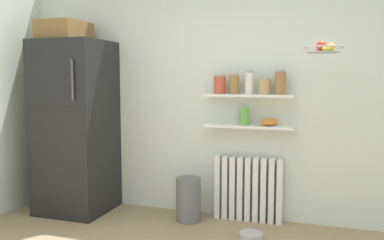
{
  "coord_description": "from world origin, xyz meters",
  "views": [
    {
      "loc": [
        1.03,
        -2.06,
        1.45
      ],
      "look_at": [
        -0.17,
        1.6,
        1.05
      ],
      "focal_mm": 37.57,
      "sensor_mm": 36.0,
      "label": 1
    }
  ],
  "objects_px": {
    "radiator": "(248,189)",
    "storage_jar_4": "(280,83)",
    "storage_jar_3": "(265,86)",
    "vase": "(244,116)",
    "shelf_bowl": "(269,122)",
    "storage_jar_2": "(249,83)",
    "storage_jar_1": "(234,84)",
    "hanging_fruit_basket": "(324,48)",
    "pet_food_bowl": "(251,236)",
    "refrigerator": "(75,123)",
    "storage_jar_0": "(220,85)",
    "trash_bin": "(188,199)"
  },
  "relations": [
    {
      "from": "refrigerator",
      "to": "shelf_bowl",
      "type": "xyz_separation_m",
      "value": [
        2.05,
        0.24,
        0.05
      ]
    },
    {
      "from": "storage_jar_4",
      "to": "refrigerator",
      "type": "bearing_deg",
      "value": -173.68
    },
    {
      "from": "storage_jar_1",
      "to": "hanging_fruit_basket",
      "type": "relative_size",
      "value": 0.62
    },
    {
      "from": "storage_jar_0",
      "to": "trash_bin",
      "type": "xyz_separation_m",
      "value": [
        -0.27,
        -0.18,
        -1.17
      ]
    },
    {
      "from": "storage_jar_4",
      "to": "hanging_fruit_basket",
      "type": "relative_size",
      "value": 0.72
    },
    {
      "from": "storage_jar_2",
      "to": "shelf_bowl",
      "type": "distance_m",
      "value": 0.43
    },
    {
      "from": "storage_jar_1",
      "to": "radiator",
      "type": "bearing_deg",
      "value": 11.26
    },
    {
      "from": "storage_jar_3",
      "to": "vase",
      "type": "relative_size",
      "value": 0.94
    },
    {
      "from": "radiator",
      "to": "vase",
      "type": "relative_size",
      "value": 4.0
    },
    {
      "from": "hanging_fruit_basket",
      "to": "storage_jar_2",
      "type": "bearing_deg",
      "value": 148.98
    },
    {
      "from": "storage_jar_4",
      "to": "shelf_bowl",
      "type": "xyz_separation_m",
      "value": [
        -0.1,
        0.0,
        -0.39
      ]
    },
    {
      "from": "storage_jar_3",
      "to": "shelf_bowl",
      "type": "height_order",
      "value": "storage_jar_3"
    },
    {
      "from": "storage_jar_2",
      "to": "storage_jar_4",
      "type": "height_order",
      "value": "storage_jar_4"
    },
    {
      "from": "storage_jar_2",
      "to": "storage_jar_0",
      "type": "bearing_deg",
      "value": 180.0
    },
    {
      "from": "storage_jar_0",
      "to": "hanging_fruit_basket",
      "type": "height_order",
      "value": "hanging_fruit_basket"
    },
    {
      "from": "shelf_bowl",
      "to": "pet_food_bowl",
      "type": "height_order",
      "value": "shelf_bowl"
    },
    {
      "from": "shelf_bowl",
      "to": "trash_bin",
      "type": "xyz_separation_m",
      "value": [
        -0.78,
        -0.18,
        -0.8
      ]
    },
    {
      "from": "refrigerator",
      "to": "hanging_fruit_basket",
      "type": "xyz_separation_m",
      "value": [
        2.54,
        -0.18,
        0.73
      ]
    },
    {
      "from": "refrigerator",
      "to": "storage_jar_4",
      "type": "relative_size",
      "value": 8.73
    },
    {
      "from": "storage_jar_3",
      "to": "storage_jar_1",
      "type": "bearing_deg",
      "value": 180.0
    },
    {
      "from": "storage_jar_0",
      "to": "hanging_fruit_basket",
      "type": "distance_m",
      "value": 1.12
    },
    {
      "from": "storage_jar_1",
      "to": "hanging_fruit_basket",
      "type": "bearing_deg",
      "value": -26.28
    },
    {
      "from": "storage_jar_1",
      "to": "storage_jar_4",
      "type": "xyz_separation_m",
      "value": [
        0.45,
        -0.0,
        0.02
      ]
    },
    {
      "from": "vase",
      "to": "trash_bin",
      "type": "height_order",
      "value": "vase"
    },
    {
      "from": "storage_jar_2",
      "to": "hanging_fruit_basket",
      "type": "bearing_deg",
      "value": -31.02
    },
    {
      "from": "storage_jar_1",
      "to": "vase",
      "type": "bearing_deg",
      "value": 0.0
    },
    {
      "from": "shelf_bowl",
      "to": "storage_jar_2",
      "type": "bearing_deg",
      "value": -180.0
    },
    {
      "from": "shelf_bowl",
      "to": "hanging_fruit_basket",
      "type": "distance_m",
      "value": 0.93
    },
    {
      "from": "storage_jar_2",
      "to": "pet_food_bowl",
      "type": "relative_size",
      "value": 1.08
    },
    {
      "from": "storage_jar_3",
      "to": "storage_jar_4",
      "type": "xyz_separation_m",
      "value": [
        0.15,
        -0.0,
        0.04
      ]
    },
    {
      "from": "storage_jar_0",
      "to": "storage_jar_1",
      "type": "relative_size",
      "value": 0.95
    },
    {
      "from": "vase",
      "to": "hanging_fruit_basket",
      "type": "relative_size",
      "value": 0.53
    },
    {
      "from": "trash_bin",
      "to": "storage_jar_3",
      "type": "bearing_deg",
      "value": 13.95
    },
    {
      "from": "storage_jar_1",
      "to": "storage_jar_4",
      "type": "relative_size",
      "value": 0.86
    },
    {
      "from": "shelf_bowl",
      "to": "hanging_fruit_basket",
      "type": "height_order",
      "value": "hanging_fruit_basket"
    },
    {
      "from": "radiator",
      "to": "shelf_bowl",
      "type": "height_order",
      "value": "shelf_bowl"
    },
    {
      "from": "storage_jar_0",
      "to": "storage_jar_2",
      "type": "relative_size",
      "value": 0.83
    },
    {
      "from": "refrigerator",
      "to": "storage_jar_4",
      "type": "height_order",
      "value": "refrigerator"
    },
    {
      "from": "storage_jar_0",
      "to": "storage_jar_2",
      "type": "distance_m",
      "value": 0.3
    },
    {
      "from": "storage_jar_1",
      "to": "storage_jar_2",
      "type": "relative_size",
      "value": 0.87
    },
    {
      "from": "storage_jar_2",
      "to": "storage_jar_3",
      "type": "relative_size",
      "value": 1.43
    },
    {
      "from": "radiator",
      "to": "storage_jar_4",
      "type": "height_order",
      "value": "storage_jar_4"
    },
    {
      "from": "radiator",
      "to": "storage_jar_4",
      "type": "xyz_separation_m",
      "value": [
        0.3,
        -0.03,
        1.08
      ]
    },
    {
      "from": "vase",
      "to": "pet_food_bowl",
      "type": "distance_m",
      "value": 1.15
    },
    {
      "from": "radiator",
      "to": "storage_jar_2",
      "type": "height_order",
      "value": "storage_jar_2"
    },
    {
      "from": "radiator",
      "to": "storage_jar_0",
      "type": "xyz_separation_m",
      "value": [
        -0.3,
        -0.03,
        1.06
      ]
    },
    {
      "from": "radiator",
      "to": "shelf_bowl",
      "type": "distance_m",
      "value": 0.73
    },
    {
      "from": "vase",
      "to": "shelf_bowl",
      "type": "relative_size",
      "value": 1.06
    },
    {
      "from": "storage_jar_0",
      "to": "refrigerator",
      "type": "bearing_deg",
      "value": -171.25
    },
    {
      "from": "hanging_fruit_basket",
      "to": "storage_jar_1",
      "type": "bearing_deg",
      "value": 153.72
    }
  ]
}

